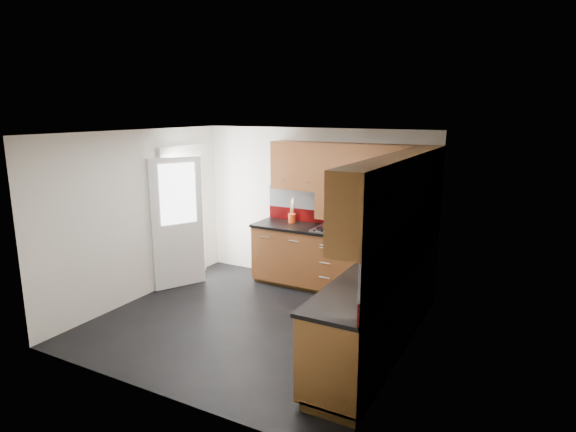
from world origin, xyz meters
The scene contains 14 objects.
room centered at (0.00, 0.00, 1.50)m, with size 4.00×3.80×2.64m.
base_cabinets centered at (1.07, 0.72, 0.44)m, with size 2.70×3.20×0.95m.
countertop centered at (1.05, 0.70, 0.92)m, with size 2.72×3.22×0.04m.
backsplash centered at (1.28, 0.93, 1.21)m, with size 2.70×3.20×0.54m.
upper_cabinets centered at (1.23, 0.78, 1.84)m, with size 2.50×3.20×0.72m.
extractor_hood centered at (0.45, 1.64, 1.28)m, with size 0.60×0.33×0.40m, color #5B2F14.
glass_cabinet centered at (1.71, 1.07, 1.87)m, with size 0.32×0.80×0.66m.
back_door centered at (-1.78, 0.75, 1.03)m, with size 0.42×1.19×2.04m.
gas_hob centered at (0.45, 1.47, 0.95)m, with size 0.56×0.50×0.04m.
utensil_pot centered at (-0.31, 1.62, 1.03)m, with size 0.11×0.11×0.40m.
toaster centered at (0.91, 1.57, 1.02)m, with size 0.25×0.17×0.18m.
food_processor centered at (1.58, 0.21, 1.08)m, with size 0.18×0.18×0.30m.
paper_towel centered at (1.66, 0.87, 1.07)m, with size 0.13×0.13×0.27m, color white.
orange_cloth centered at (1.61, 0.73, 0.95)m, with size 0.15×0.13×0.02m, color orange.
Camera 1 is at (3.10, -4.85, 2.67)m, focal length 30.00 mm.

